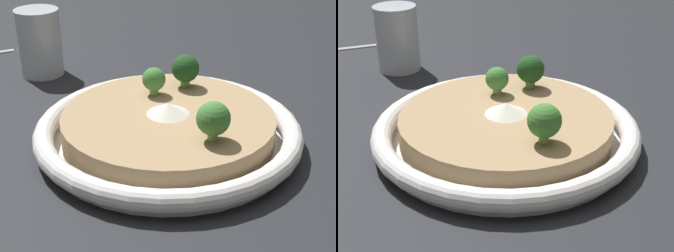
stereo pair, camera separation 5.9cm
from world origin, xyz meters
The scene contains 7 objects.
ground_plane centered at (0.00, 0.00, 0.00)m, with size 6.00×6.00×0.00m, color #23262B.
risotto_bowl centered at (0.00, 0.00, 0.02)m, with size 0.31×0.31×0.04m.
cheese_sprinkle centered at (0.00, 0.00, 0.04)m, with size 0.05×0.05×0.01m.
broccoli_left centered at (-0.05, 0.02, 0.06)m, with size 0.03×0.03×0.03m.
broccoli_front_right centered at (0.08, -0.01, 0.06)m, with size 0.04×0.04×0.04m.
broccoli_back_left centered at (-0.04, 0.07, 0.06)m, with size 0.04×0.04×0.04m.
drinking_glass centered at (-0.30, 0.01, 0.05)m, with size 0.07×0.07×0.10m.
Camera 2 is at (0.43, -0.31, 0.30)m, focal length 55.00 mm.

